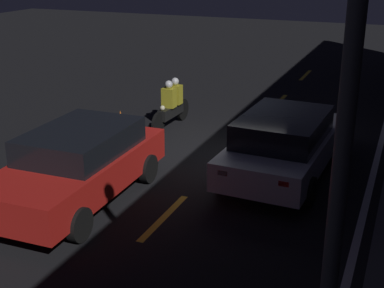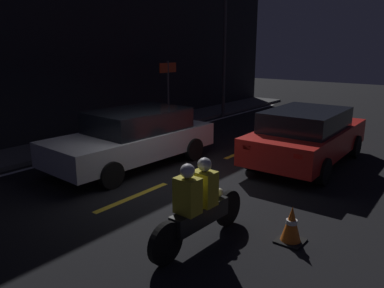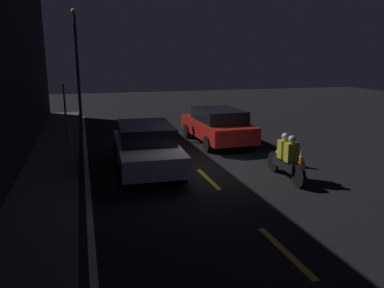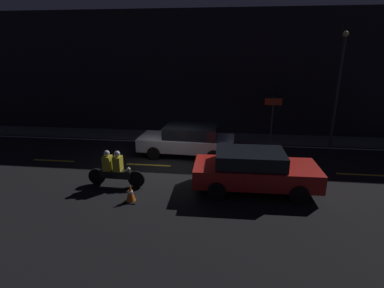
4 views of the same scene
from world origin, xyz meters
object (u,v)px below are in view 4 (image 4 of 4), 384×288
object	(u,v)px
taxi_red	(254,169)
street_lamp	(338,85)
motorcycle	(114,169)
traffic_cone_near	(130,193)
sedan_white	(188,140)
shop_sign	(273,110)

from	to	relation	value
taxi_red	street_lamp	size ratio (longest dim) A/B	0.77
motorcycle	street_lamp	xyz separation A→B (m)	(9.49, 5.81, 2.58)
traffic_cone_near	street_lamp	world-z (taller)	street_lamp
sedan_white	taxi_red	bearing A→B (deg)	131.80
shop_sign	street_lamp	world-z (taller)	street_lamp
taxi_red	motorcycle	size ratio (longest dim) A/B	2.02
sedan_white	shop_sign	size ratio (longest dim) A/B	1.91
sedan_white	street_lamp	bearing A→B (deg)	-162.04
traffic_cone_near	street_lamp	distance (m)	11.38
taxi_red	shop_sign	size ratio (longest dim) A/B	1.85
motorcycle	shop_sign	xyz separation A→B (m)	(6.52, 6.40, 1.15)
sedan_white	motorcycle	size ratio (longest dim) A/B	2.09
sedan_white	traffic_cone_near	xyz separation A→B (m)	(-1.29, -4.93, -0.47)
motorcycle	traffic_cone_near	bearing A→B (deg)	-47.38
sedan_white	taxi_red	xyz separation A→B (m)	(2.87, -3.50, 0.02)
street_lamp	taxi_red	bearing A→B (deg)	-128.35
taxi_red	shop_sign	world-z (taller)	shop_sign
taxi_red	motorcycle	world-z (taller)	taxi_red
taxi_red	traffic_cone_near	xyz separation A→B (m)	(-4.16, -1.43, -0.49)
street_lamp	motorcycle	bearing A→B (deg)	-148.52
motorcycle	taxi_red	bearing A→B (deg)	5.24
motorcycle	shop_sign	distance (m)	9.21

